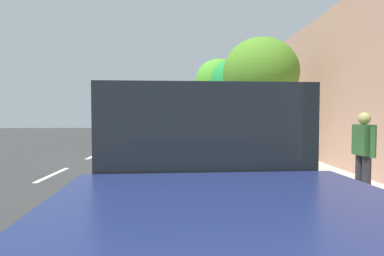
# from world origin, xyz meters

# --- Properties ---
(ground) EXTENTS (54.44, 54.44, 0.00)m
(ground) POSITION_xyz_m (0.00, 0.00, 0.00)
(ground) COLOR #2E2E2E
(sidewalk) EXTENTS (3.15, 34.02, 0.16)m
(sidewalk) POSITION_xyz_m (3.82, 0.00, 0.08)
(sidewalk) COLOR #A7A69A
(sidewalk) RESTS_ON ground
(curb_edge) EXTENTS (0.16, 34.02, 0.16)m
(curb_edge) POSITION_xyz_m (2.16, 0.00, 0.08)
(curb_edge) COLOR gray
(curb_edge) RESTS_ON ground
(lane_stripe_centre) EXTENTS (0.14, 31.60, 0.01)m
(lane_stripe_centre) POSITION_xyz_m (-2.67, -1.21, 0.00)
(lane_stripe_centre) COLOR white
(lane_stripe_centre) RESTS_ON ground
(lane_stripe_bike_edge) EXTENTS (0.12, 34.02, 0.01)m
(lane_stripe_bike_edge) POSITION_xyz_m (0.69, 0.00, 0.00)
(lane_stripe_bike_edge) COLOR white
(lane_stripe_bike_edge) RESTS_ON ground
(building_facade) EXTENTS (0.50, 34.02, 4.86)m
(building_facade) POSITION_xyz_m (5.64, 0.00, 2.43)
(building_facade) COLOR tan
(building_facade) RESTS_ON ground
(parked_pickup_dark_blue_nearest) EXTENTS (2.29, 5.41, 1.95)m
(parked_pickup_dark_blue_nearest) POSITION_xyz_m (1.23, -10.03, 0.90)
(parked_pickup_dark_blue_nearest) COLOR navy
(parked_pickup_dark_blue_nearest) RESTS_ON ground
(parked_sedan_silver_second) EXTENTS (2.05, 4.50, 1.52)m
(parked_sedan_silver_second) POSITION_xyz_m (1.04, -0.01, 0.75)
(parked_sedan_silver_second) COLOR #B7BABF
(parked_sedan_silver_second) RESTS_ON ground
(parked_sedan_tan_mid) EXTENTS (1.84, 4.40, 1.52)m
(parked_sedan_tan_mid) POSITION_xyz_m (1.15, 8.67, 0.75)
(parked_sedan_tan_mid) COLOR tan
(parked_sedan_tan_mid) RESTS_ON ground
(bicycle_at_curb) EXTENTS (1.73, 0.54, 0.78)m
(bicycle_at_curb) POSITION_xyz_m (1.69, -5.17, 0.39)
(bicycle_at_curb) COLOR black
(bicycle_at_curb) RESTS_ON ground
(cyclist_with_backpack) EXTENTS (0.42, 0.62, 1.73)m
(cyclist_with_backpack) POSITION_xyz_m (1.92, -5.62, 1.06)
(cyclist_with_backpack) COLOR #C6B284
(cyclist_with_backpack) RESTS_ON ground
(street_tree_mid_block) EXTENTS (2.47, 2.47, 4.04)m
(street_tree_mid_block) POSITION_xyz_m (3.52, -1.75, 3.01)
(street_tree_mid_block) COLOR brown
(street_tree_mid_block) RESTS_ON sidewalk
(street_tree_far_end) EXTENTS (2.31, 2.31, 4.44)m
(street_tree_far_end) POSITION_xyz_m (3.52, 4.99, 3.29)
(street_tree_far_end) COLOR brown
(street_tree_far_end) RESTS_ON sidewalk
(street_tree_corner) EXTENTS (3.52, 3.52, 5.68)m
(street_tree_corner) POSITION_xyz_m (3.52, 12.04, 4.01)
(street_tree_corner) COLOR #4A4A26
(street_tree_corner) RESTS_ON sidewalk
(pedestrian_on_phone) EXTENTS (0.26, 0.62, 1.57)m
(pedestrian_on_phone) POSITION_xyz_m (4.30, -6.57, 1.04)
(pedestrian_on_phone) COLOR black
(pedestrian_on_phone) RESTS_ON sidewalk
(fire_hydrant) EXTENTS (0.22, 0.22, 0.84)m
(fire_hydrant) POSITION_xyz_m (2.59, -4.14, 0.59)
(fire_hydrant) COLOR red
(fire_hydrant) RESTS_ON sidewalk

